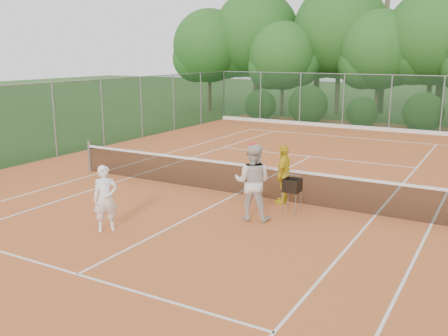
# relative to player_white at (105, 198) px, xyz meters

# --- Properties ---
(ground) EXTENTS (120.00, 120.00, 0.00)m
(ground) POSITION_rel_player_white_xyz_m (1.21, 4.27, -0.81)
(ground) COLOR #284B1A
(ground) RESTS_ON ground
(clay_court) EXTENTS (18.00, 36.00, 0.02)m
(clay_court) POSITION_rel_player_white_xyz_m (1.21, 4.27, -0.80)
(clay_court) COLOR #C0602C
(clay_court) RESTS_ON ground
(tennis_net) EXTENTS (11.97, 0.10, 1.10)m
(tennis_net) POSITION_rel_player_white_xyz_m (1.21, 4.27, -0.28)
(tennis_net) COLOR gray
(tennis_net) RESTS_ON clay_court
(player_white) EXTENTS (0.67, 0.68, 1.58)m
(player_white) POSITION_rel_player_white_xyz_m (0.00, 0.00, 0.00)
(player_white) COLOR white
(player_white) RESTS_ON clay_court
(player_center_grp) EXTENTS (1.10, 0.94, 1.98)m
(player_center_grp) POSITION_rel_player_white_xyz_m (2.64, 2.46, 0.19)
(player_center_grp) COLOR beige
(player_center_grp) RESTS_ON clay_court
(player_yellow) EXTENTS (0.53, 1.02, 1.67)m
(player_yellow) POSITION_rel_player_white_xyz_m (2.78, 4.14, 0.05)
(player_yellow) COLOR yellow
(player_yellow) RESTS_ON clay_court
(ball_hopper) EXTENTS (0.41, 0.41, 0.94)m
(ball_hopper) POSITION_rel_player_white_xyz_m (3.34, 3.40, -0.05)
(ball_hopper) COLOR gray
(ball_hopper) RESTS_ON clay_court
(stray_ball_a) EXTENTS (0.07, 0.07, 0.07)m
(stray_ball_a) POSITION_rel_player_white_xyz_m (-1.05, 14.86, -0.76)
(stray_ball_a) COLOR #B7D130
(stray_ball_a) RESTS_ON clay_court
(stray_ball_b) EXTENTS (0.07, 0.07, 0.07)m
(stray_ball_b) POSITION_rel_player_white_xyz_m (3.28, 17.66, -0.76)
(stray_ball_b) COLOR gold
(stray_ball_b) RESTS_ON clay_court
(stray_ball_c) EXTENTS (0.07, 0.07, 0.07)m
(stray_ball_c) POSITION_rel_player_white_xyz_m (4.51, 13.52, -0.76)
(stray_ball_c) COLOR yellow
(stray_ball_c) RESTS_ON clay_court
(court_markings) EXTENTS (11.03, 23.83, 0.01)m
(court_markings) POSITION_rel_player_white_xyz_m (1.21, 4.27, -0.79)
(court_markings) COLOR white
(court_markings) RESTS_ON clay_court
(fence_back) EXTENTS (18.07, 0.07, 3.00)m
(fence_back) POSITION_rel_player_white_xyz_m (1.21, 19.27, 0.71)
(fence_back) COLOR #19381E
(fence_back) RESTS_ON clay_court
(tropical_treeline) EXTENTS (32.10, 8.49, 15.03)m
(tropical_treeline) POSITION_rel_player_white_xyz_m (2.64, 24.49, 4.30)
(tropical_treeline) COLOR brown
(tropical_treeline) RESTS_ON ground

